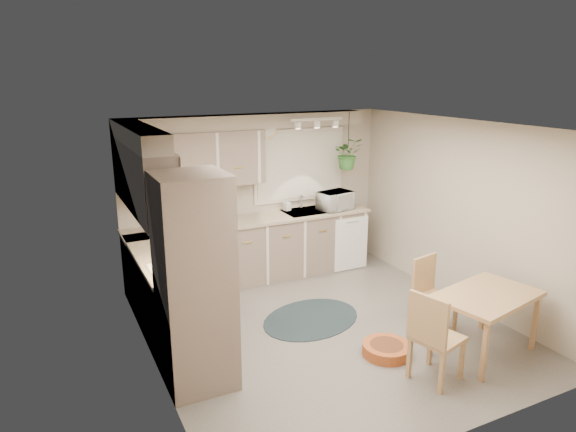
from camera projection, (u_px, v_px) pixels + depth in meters
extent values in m
plane|color=slate|center=(326.00, 329.00, 6.13)|extent=(4.20, 4.20, 0.00)
plane|color=silver|center=(331.00, 126.00, 5.48)|extent=(4.20, 4.20, 0.00)
cube|color=#ACA18E|center=(257.00, 195.00, 7.62)|extent=(4.00, 0.04, 2.40)
cube|color=#ACA18E|center=(466.00, 306.00, 3.99)|extent=(4.00, 0.04, 2.40)
cube|color=#ACA18E|center=(150.00, 261.00, 4.96)|extent=(0.04, 4.20, 2.40)
cube|color=#ACA18E|center=(461.00, 213.00, 6.66)|extent=(0.04, 4.20, 2.40)
cube|color=gray|center=(165.00, 293.00, 6.04)|extent=(0.60, 1.85, 0.90)
cube|color=gray|center=(253.00, 251.00, 7.48)|extent=(3.60, 0.60, 0.90)
cube|color=tan|center=(163.00, 255.00, 5.92)|extent=(0.64, 1.89, 0.04)
cube|color=tan|center=(253.00, 220.00, 7.34)|extent=(3.64, 0.64, 0.04)
cube|color=gray|center=(195.00, 283.00, 4.81)|extent=(0.65, 0.65, 2.10)
cube|color=white|center=(227.00, 277.00, 4.95)|extent=(0.02, 0.56, 0.58)
cube|color=gray|center=(143.00, 178.00, 5.73)|extent=(0.35, 2.00, 0.75)
cube|color=gray|center=(192.00, 160.00, 6.88)|extent=(2.00, 0.35, 0.75)
cube|color=#ACA18E|center=(138.00, 135.00, 5.59)|extent=(0.30, 2.00, 0.20)
cube|color=#ACA18E|center=(246.00, 122.00, 7.11)|extent=(3.60, 0.30, 0.20)
cube|color=white|center=(177.00, 270.00, 5.42)|extent=(0.52, 0.58, 0.02)
cube|color=white|center=(172.00, 229.00, 5.29)|extent=(0.40, 0.60, 0.14)
cube|color=white|center=(300.00, 165.00, 7.79)|extent=(1.40, 0.02, 1.00)
cube|color=beige|center=(299.00, 165.00, 7.79)|extent=(1.50, 0.02, 1.10)
cube|color=#B2B6BA|center=(307.00, 214.00, 7.74)|extent=(0.70, 0.48, 0.10)
cube|color=white|center=(351.00, 244.00, 7.86)|extent=(0.58, 0.02, 0.83)
cube|color=white|center=(317.00, 119.00, 7.14)|extent=(0.80, 0.04, 0.04)
cylinder|color=#E5B651|center=(266.00, 128.00, 7.40)|extent=(0.30, 0.03, 0.30)
cube|color=tan|center=(484.00, 323.00, 5.53)|extent=(1.24, 0.95, 0.70)
cube|color=tan|center=(438.00, 335.00, 5.02)|extent=(0.55, 0.55, 0.95)
cube|color=tan|center=(436.00, 296.00, 5.98)|extent=(0.49, 0.49, 0.89)
ellipsoid|color=black|center=(311.00, 319.00, 6.38)|extent=(1.55, 1.33, 0.01)
cylinder|color=#BC5825|center=(386.00, 349.00, 5.56)|extent=(0.56, 0.56, 0.12)
imported|color=white|center=(335.00, 199.00, 7.78)|extent=(0.55, 0.38, 0.34)
imported|color=white|center=(287.00, 208.00, 7.73)|extent=(0.13, 0.21, 0.09)
imported|color=#336C2B|center=(348.00, 157.00, 7.70)|extent=(0.56, 0.59, 0.37)
cube|color=black|center=(198.00, 213.00, 6.97)|extent=(0.24, 0.27, 0.34)
cube|color=#B2B6BA|center=(224.00, 216.00, 7.17)|extent=(0.29, 0.18, 0.17)
cube|color=tan|center=(232.00, 212.00, 7.23)|extent=(0.13, 0.13, 0.25)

